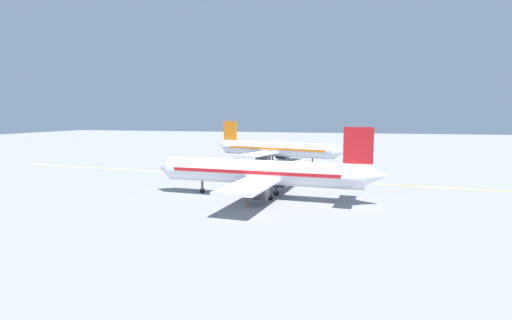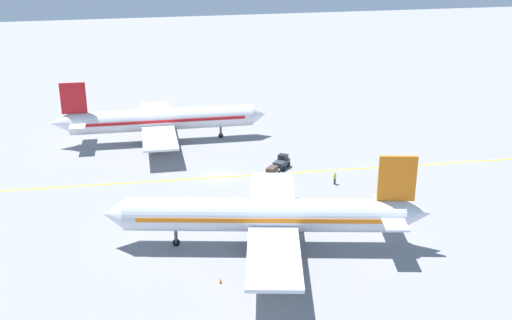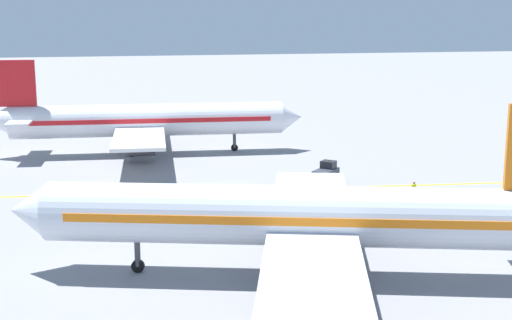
{
  "view_description": "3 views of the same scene",
  "coord_description": "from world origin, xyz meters",
  "px_view_note": "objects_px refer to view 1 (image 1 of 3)",
  "views": [
    {
      "loc": [
        75.41,
        20.2,
        12.23
      ],
      "look_at": [
        3.68,
        1.16,
        3.82
      ],
      "focal_mm": 28.0,
      "sensor_mm": 36.0,
      "label": 1
    },
    {
      "loc": [
        -77.78,
        15.92,
        31.31
      ],
      "look_at": [
        -1.68,
        -4.66,
        2.75
      ],
      "focal_mm": 42.0,
      "sensor_mm": 36.0,
      "label": 2
    },
    {
      "loc": [
        -60.81,
        10.67,
        15.7
      ],
      "look_at": [
        -0.92,
        -2.2,
        2.89
      ],
      "focal_mm": 50.0,
      "sensor_mm": 36.0,
      "label": 3
    }
  ],
  "objects_px": {
    "baggage_cart_trailing": "(223,171)",
    "traffic_cone_mid_apron": "(206,162)",
    "baggage_tug_dark": "(208,172)",
    "ground_crew_worker": "(200,166)",
    "traffic_cone_near_nose": "(247,204)",
    "airplane_adjacent_stand": "(263,173)",
    "traffic_cone_far_edge": "(305,161)",
    "traffic_cone_by_wingtip": "(242,168)",
    "airplane_at_gate": "(275,149)"
  },
  "relations": [
    {
      "from": "ground_crew_worker",
      "to": "traffic_cone_mid_apron",
      "type": "height_order",
      "value": "ground_crew_worker"
    },
    {
      "from": "airplane_adjacent_stand",
      "to": "traffic_cone_near_nose",
      "type": "bearing_deg",
      "value": -6.41
    },
    {
      "from": "baggage_tug_dark",
      "to": "traffic_cone_near_nose",
      "type": "distance_m",
      "value": 28.0
    },
    {
      "from": "ground_crew_worker",
      "to": "traffic_cone_near_nose",
      "type": "bearing_deg",
      "value": 32.43
    },
    {
      "from": "airplane_adjacent_stand",
      "to": "traffic_cone_near_nose",
      "type": "distance_m",
      "value": 7.18
    },
    {
      "from": "airplane_at_gate",
      "to": "traffic_cone_mid_apron",
      "type": "height_order",
      "value": "airplane_at_gate"
    },
    {
      "from": "airplane_at_gate",
      "to": "airplane_adjacent_stand",
      "type": "bearing_deg",
      "value": 9.66
    },
    {
      "from": "airplane_adjacent_stand",
      "to": "baggage_tug_dark",
      "type": "relative_size",
      "value": 11.01
    },
    {
      "from": "baggage_tug_dark",
      "to": "ground_crew_worker",
      "type": "distance_m",
      "value": 9.55
    },
    {
      "from": "ground_crew_worker",
      "to": "traffic_cone_by_wingtip",
      "type": "distance_m",
      "value": 9.38
    },
    {
      "from": "airplane_adjacent_stand",
      "to": "ground_crew_worker",
      "type": "xyz_separation_m",
      "value": [
        -25.42,
        -20.83,
        -2.8
      ]
    },
    {
      "from": "ground_crew_worker",
      "to": "traffic_cone_mid_apron",
      "type": "relative_size",
      "value": 3.05
    },
    {
      "from": "ground_crew_worker",
      "to": "traffic_cone_far_edge",
      "type": "height_order",
      "value": "ground_crew_worker"
    },
    {
      "from": "traffic_cone_mid_apron",
      "to": "baggage_tug_dark",
      "type": "bearing_deg",
      "value": 23.28
    },
    {
      "from": "airplane_adjacent_stand",
      "to": "traffic_cone_near_nose",
      "type": "xyz_separation_m",
      "value": [
        6.26,
        -0.7,
        -3.43
      ]
    },
    {
      "from": "airplane_adjacent_stand",
      "to": "traffic_cone_far_edge",
      "type": "xyz_separation_m",
      "value": [
        -46.44,
        -0.3,
        -3.43
      ]
    },
    {
      "from": "airplane_adjacent_stand",
      "to": "traffic_cone_far_edge",
      "type": "bearing_deg",
      "value": -179.63
    },
    {
      "from": "ground_crew_worker",
      "to": "traffic_cone_near_nose",
      "type": "xyz_separation_m",
      "value": [
        31.69,
        20.13,
        -0.63
      ]
    },
    {
      "from": "traffic_cone_far_edge",
      "to": "ground_crew_worker",
      "type": "bearing_deg",
      "value": -44.34
    },
    {
      "from": "airplane_at_gate",
      "to": "traffic_cone_near_nose",
      "type": "bearing_deg",
      "value": 7.53
    },
    {
      "from": "baggage_tug_dark",
      "to": "ground_crew_worker",
      "type": "xyz_separation_m",
      "value": [
        -8.03,
        -5.16,
        0.01
      ]
    },
    {
      "from": "airplane_at_gate",
      "to": "ground_crew_worker",
      "type": "bearing_deg",
      "value": -43.19
    },
    {
      "from": "airplane_at_gate",
      "to": "traffic_cone_by_wingtip",
      "type": "xyz_separation_m",
      "value": [
        11.8,
        -5.13,
        -3.43
      ]
    },
    {
      "from": "baggage_tug_dark",
      "to": "baggage_cart_trailing",
      "type": "xyz_separation_m",
      "value": [
        -2.44,
        2.22,
        -0.14
      ]
    },
    {
      "from": "airplane_at_gate",
      "to": "baggage_tug_dark",
      "type": "height_order",
      "value": "airplane_at_gate"
    },
    {
      "from": "traffic_cone_far_edge",
      "to": "traffic_cone_near_nose",
      "type": "bearing_deg",
      "value": -0.44
    },
    {
      "from": "baggage_cart_trailing",
      "to": "traffic_cone_mid_apron",
      "type": "bearing_deg",
      "value": -148.67
    },
    {
      "from": "airplane_at_gate",
      "to": "traffic_cone_by_wingtip",
      "type": "relative_size",
      "value": 63.5
    },
    {
      "from": "baggage_tug_dark",
      "to": "baggage_cart_trailing",
      "type": "distance_m",
      "value": 3.3
    },
    {
      "from": "baggage_tug_dark",
      "to": "traffic_cone_mid_apron",
      "type": "height_order",
      "value": "baggage_tug_dark"
    },
    {
      "from": "airplane_at_gate",
      "to": "traffic_cone_near_nose",
      "type": "distance_m",
      "value": 47.11
    },
    {
      "from": "airplane_adjacent_stand",
      "to": "traffic_cone_near_nose",
      "type": "height_order",
      "value": "airplane_adjacent_stand"
    },
    {
      "from": "baggage_tug_dark",
      "to": "ground_crew_worker",
      "type": "relative_size",
      "value": 1.92
    },
    {
      "from": "baggage_cart_trailing",
      "to": "traffic_cone_far_edge",
      "type": "xyz_separation_m",
      "value": [
        -26.61,
        13.16,
        -0.49
      ]
    },
    {
      "from": "baggage_cart_trailing",
      "to": "traffic_cone_mid_apron",
      "type": "height_order",
      "value": "baggage_cart_trailing"
    },
    {
      "from": "traffic_cone_mid_apron",
      "to": "traffic_cone_by_wingtip",
      "type": "height_order",
      "value": "same"
    },
    {
      "from": "airplane_adjacent_stand",
      "to": "traffic_cone_mid_apron",
      "type": "bearing_deg",
      "value": -147.18
    },
    {
      "from": "airplane_at_gate",
      "to": "traffic_cone_by_wingtip",
      "type": "bearing_deg",
      "value": -23.51
    },
    {
      "from": "airplane_adjacent_stand",
      "to": "baggage_tug_dark",
      "type": "bearing_deg",
      "value": -137.96
    },
    {
      "from": "ground_crew_worker",
      "to": "traffic_cone_far_edge",
      "type": "distance_m",
      "value": 29.39
    },
    {
      "from": "baggage_cart_trailing",
      "to": "ground_crew_worker",
      "type": "height_order",
      "value": "ground_crew_worker"
    },
    {
      "from": "traffic_cone_near_nose",
      "to": "traffic_cone_by_wingtip",
      "type": "bearing_deg",
      "value": -162.01
    },
    {
      "from": "baggage_tug_dark",
      "to": "traffic_cone_far_edge",
      "type": "distance_m",
      "value": 32.87
    },
    {
      "from": "airplane_adjacent_stand",
      "to": "baggage_tug_dark",
      "type": "distance_m",
      "value": 23.58
    },
    {
      "from": "traffic_cone_by_wingtip",
      "to": "traffic_cone_far_edge",
      "type": "xyz_separation_m",
      "value": [
        -17.93,
        11.69,
        0.0
      ]
    },
    {
      "from": "baggage_cart_trailing",
      "to": "ground_crew_worker",
      "type": "xyz_separation_m",
      "value": [
        -5.59,
        -7.38,
        0.15
      ]
    },
    {
      "from": "traffic_cone_by_wingtip",
      "to": "baggage_cart_trailing",
      "type": "bearing_deg",
      "value": -9.57
    },
    {
      "from": "ground_crew_worker",
      "to": "traffic_cone_mid_apron",
      "type": "distance_m",
      "value": 13.29
    },
    {
      "from": "traffic_cone_mid_apron",
      "to": "traffic_cone_far_edge",
      "type": "bearing_deg",
      "value": 108.83
    },
    {
      "from": "traffic_cone_mid_apron",
      "to": "traffic_cone_by_wingtip",
      "type": "relative_size",
      "value": 1.0
    }
  ]
}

